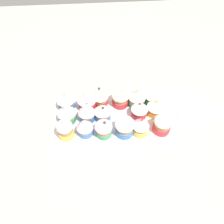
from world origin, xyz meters
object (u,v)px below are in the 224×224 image
(cupcake_3, at_px, (125,127))
(cupcake_7, at_px, (87,111))
(napkin, at_px, (191,106))
(cupcake_4, at_px, (141,125))
(cupcake_9, at_px, (140,110))
(cupcake_2, at_px, (104,129))
(cupcake_10, at_px, (156,107))
(cupcake_13, at_px, (100,97))
(cupcake_14, at_px, (120,98))
(cupcake_12, at_px, (87,100))
(cupcake_1, at_px, (85,127))
(baking_tray, at_px, (112,118))
(cupcake_6, at_px, (66,113))
(cupcake_16, at_px, (153,96))
(cupcake_11, at_px, (66,100))
(cupcake_15, at_px, (137,98))
(cupcake_8, at_px, (103,113))
(cupcake_5, at_px, (162,124))
(cupcake_0, at_px, (65,129))

(cupcake_3, distance_m, cupcake_7, 0.14)
(cupcake_3, height_order, napkin, cupcake_3)
(cupcake_4, distance_m, cupcake_9, 0.07)
(cupcake_2, height_order, cupcake_4, cupcake_4)
(cupcake_2, xyz_separation_m, cupcake_4, (0.12, -0.00, 0.01))
(cupcake_7, distance_m, cupcake_9, 0.18)
(cupcake_10, distance_m, cupcake_13, 0.20)
(cupcake_14, bearing_deg, cupcake_10, -23.59)
(cupcake_12, distance_m, cupcake_13, 0.05)
(cupcake_7, xyz_separation_m, cupcake_14, (0.12, 0.06, -0.00))
(cupcake_1, relative_size, cupcake_14, 1.00)
(baking_tray, xyz_separation_m, cupcake_4, (0.09, -0.07, 0.04))
(cupcake_9, bearing_deg, cupcake_6, 179.04)
(cupcake_4, xyz_separation_m, cupcake_6, (-0.25, 0.07, -0.00))
(cupcake_16, bearing_deg, napkin, -9.30)
(cupcake_3, bearing_deg, cupcake_11, 146.58)
(cupcake_10, xyz_separation_m, cupcake_12, (-0.25, 0.05, 0.00))
(napkin, bearing_deg, cupcake_7, -175.60)
(cupcake_6, distance_m, cupcake_12, 0.09)
(cupcake_4, bearing_deg, baking_tray, 142.06)
(cupcake_14, bearing_deg, cupcake_15, -4.83)
(cupcake_10, distance_m, cupcake_14, 0.13)
(cupcake_6, distance_m, cupcake_11, 0.06)
(cupcake_6, relative_size, cupcake_8, 1.08)
(cupcake_6, height_order, cupcake_9, cupcake_6)
(cupcake_3, relative_size, cupcake_15, 0.96)
(cupcake_1, xyz_separation_m, cupcake_13, (0.06, 0.13, 0.00))
(cupcake_6, bearing_deg, cupcake_2, -29.47)
(baking_tray, bearing_deg, cupcake_10, 2.70)
(cupcake_10, bearing_deg, napkin, 10.68)
(baking_tray, distance_m, cupcake_14, 0.08)
(cupcake_5, height_order, cupcake_14, cupcake_14)
(cupcake_0, xyz_separation_m, cupcake_1, (0.06, 0.01, 0.00))
(cupcake_2, bearing_deg, napkin, 17.20)
(cupcake_1, height_order, cupcake_5, cupcake_1)
(cupcake_6, relative_size, cupcake_16, 1.10)
(cupcake_11, relative_size, cupcake_12, 1.06)
(cupcake_7, bearing_deg, cupcake_8, -10.17)
(cupcake_5, bearing_deg, cupcake_4, -178.66)
(cupcake_11, distance_m, napkin, 0.47)
(cupcake_12, bearing_deg, cupcake_0, -120.40)
(cupcake_4, bearing_deg, cupcake_15, 87.10)
(cupcake_1, distance_m, cupcake_12, 0.12)
(cupcake_15, bearing_deg, cupcake_1, -148.91)
(cupcake_8, xyz_separation_m, cupcake_9, (0.13, 0.00, 0.00))
(cupcake_9, bearing_deg, cupcake_3, -132.48)
(cupcake_4, xyz_separation_m, cupcake_11, (-0.25, 0.13, -0.00))
(cupcake_12, bearing_deg, cupcake_9, -17.93)
(cupcake_3, bearing_deg, cupcake_7, 149.07)
(cupcake_3, bearing_deg, cupcake_4, -0.38)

